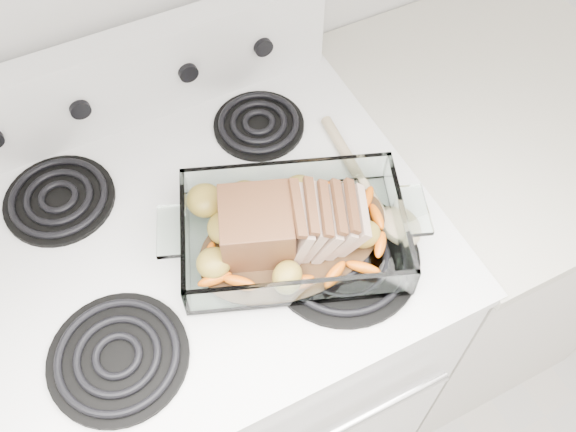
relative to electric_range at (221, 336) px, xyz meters
name	(u,v)px	position (x,y,z in m)	size (l,w,h in m)	color
electric_range	(221,336)	(0.00, 0.00, 0.00)	(0.78, 0.70, 1.12)	white
counter_right	(461,229)	(0.66, 0.00, -0.02)	(0.58, 0.68, 0.93)	silver
baking_dish	(294,235)	(0.13, -0.10, 0.48)	(0.35, 0.23, 0.07)	silver
pork_roast	(281,230)	(0.11, -0.10, 0.51)	(0.23, 0.11, 0.09)	brown
roast_vegetables	(282,217)	(0.13, -0.06, 0.49)	(0.35, 0.19, 0.04)	orange
wooden_spoon	(379,200)	(0.30, -0.09, 0.46)	(0.07, 0.31, 0.02)	#B4A88A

